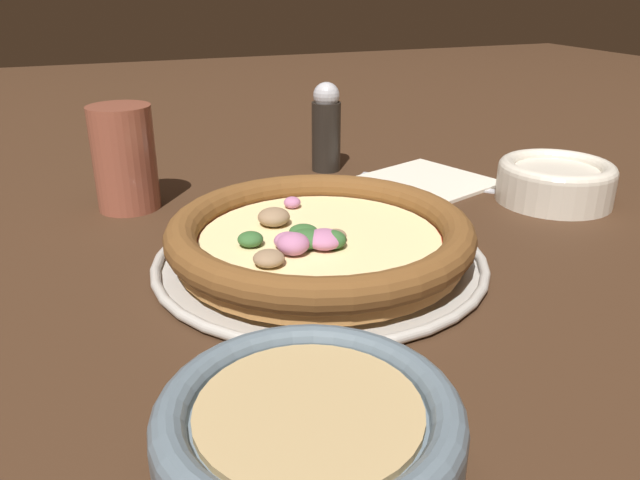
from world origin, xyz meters
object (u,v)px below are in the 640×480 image
object	(u,v)px
pizza_tray	(320,260)
fork	(418,181)
bowl_near	(309,444)
pepper_shaker	(326,127)
drinking_cup	(124,158)
bowl_far	(555,180)
pizza	(319,236)
napkin	(424,181)

from	to	relation	value
pizza_tray	fork	distance (m)	0.27
fork	bowl_near	bearing A→B (deg)	99.66
pepper_shaker	bowl_near	bearing A→B (deg)	-112.49
drinking_cup	fork	xyz separation A→B (m)	(0.34, -0.04, -0.05)
bowl_far	pizza_tray	bearing A→B (deg)	-168.62
pizza	fork	size ratio (longest dim) A/B	2.00
drinking_cup	pepper_shaker	xyz separation A→B (m)	(0.25, 0.06, 0.00)
pizza	drinking_cup	size ratio (longest dim) A/B	2.38
bowl_near	pizza	bearing A→B (deg)	67.86
bowl_near	fork	distance (m)	0.52
pizza_tray	pepper_shaker	world-z (taller)	pepper_shaker
pepper_shaker	napkin	bearing A→B (deg)	-47.58
bowl_near	fork	world-z (taller)	bowl_near
pizza_tray	pizza	xyz separation A→B (m)	(-0.00, -0.00, 0.02)
bowl_near	napkin	xyz separation A→B (m)	(0.30, 0.42, -0.03)
pizza_tray	drinking_cup	distance (m)	0.26
pizza_tray	napkin	xyz separation A→B (m)	(0.20, 0.17, -0.00)
napkin	pepper_shaker	distance (m)	0.14
pizza	pepper_shaker	bearing A→B (deg)	67.19
pizza_tray	pepper_shaker	xyz separation A→B (m)	(0.11, 0.27, 0.05)
pizza	bowl_far	bearing A→B (deg)	11.41
bowl_far	pepper_shaker	bearing A→B (deg)	133.07
pizza	napkin	distance (m)	0.27
pizza_tray	bowl_near	world-z (taller)	bowl_near
bowl_near	pepper_shaker	distance (m)	0.56
bowl_near	drinking_cup	world-z (taller)	drinking_cup
bowl_near	napkin	distance (m)	0.52
pepper_shaker	bowl_far	bearing A→B (deg)	-46.93
napkin	pizza	bearing A→B (deg)	-140.03
pizza_tray	drinking_cup	bearing A→B (deg)	123.77
pizza_tray	drinking_cup	world-z (taller)	drinking_cup
bowl_near	fork	xyz separation A→B (m)	(0.30, 0.42, -0.03)
bowl_near	napkin	world-z (taller)	bowl_near
fork	drinking_cup	bearing A→B (deg)	38.94
bowl_near	bowl_far	xyz separation A→B (m)	(0.41, 0.31, -0.01)
pizza_tray	pizza	bearing A→B (deg)	-156.52
bowl_near	drinking_cup	bearing A→B (deg)	95.17
drinking_cup	napkin	world-z (taller)	drinking_cup
pizza_tray	napkin	distance (m)	0.26
drinking_cup	pizza	bearing A→B (deg)	-56.40
pizza	bowl_near	world-z (taller)	bowl_near
pizza	pizza_tray	bearing A→B (deg)	23.48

